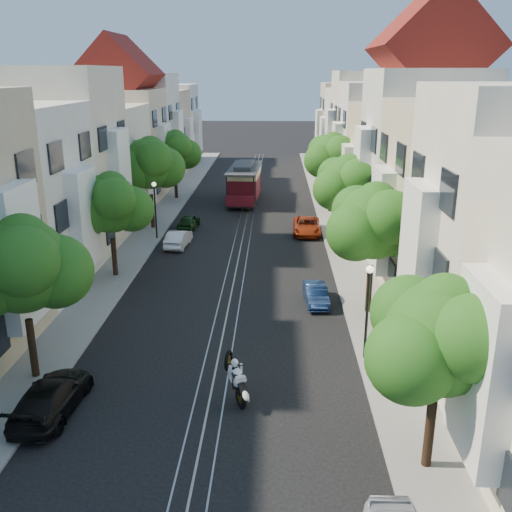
# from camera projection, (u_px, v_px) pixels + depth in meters

# --- Properties ---
(ground) EXTENTS (200.00, 200.00, 0.00)m
(ground) POSITION_uv_depth(u_px,v_px,m) (246.00, 220.00, 47.55)
(ground) COLOR black
(ground) RESTS_ON ground
(sidewalk_east) EXTENTS (2.50, 80.00, 0.12)m
(sidewalk_east) POSITION_uv_depth(u_px,v_px,m) (333.00, 220.00, 47.30)
(sidewalk_east) COLOR gray
(sidewalk_east) RESTS_ON ground
(sidewalk_west) EXTENTS (2.50, 80.00, 0.12)m
(sidewalk_west) POSITION_uv_depth(u_px,v_px,m) (160.00, 219.00, 47.77)
(sidewalk_west) COLOR gray
(sidewalk_west) RESTS_ON ground
(rail_left) EXTENTS (0.06, 80.00, 0.02)m
(rail_left) POSITION_uv_depth(u_px,v_px,m) (240.00, 220.00, 47.57)
(rail_left) COLOR gray
(rail_left) RESTS_ON ground
(rail_slot) EXTENTS (0.06, 80.00, 0.02)m
(rail_slot) POSITION_uv_depth(u_px,v_px,m) (246.00, 220.00, 47.55)
(rail_slot) COLOR gray
(rail_slot) RESTS_ON ground
(rail_right) EXTENTS (0.06, 80.00, 0.02)m
(rail_right) POSITION_uv_depth(u_px,v_px,m) (253.00, 220.00, 47.53)
(rail_right) COLOR gray
(rail_right) RESTS_ON ground
(lane_line) EXTENTS (0.08, 80.00, 0.01)m
(lane_line) POSITION_uv_depth(u_px,v_px,m) (246.00, 220.00, 47.55)
(lane_line) COLOR tan
(lane_line) RESTS_ON ground
(townhouses_east) EXTENTS (7.75, 72.00, 12.00)m
(townhouses_east) POSITION_uv_depth(u_px,v_px,m) (394.00, 159.00, 45.48)
(townhouses_east) COLOR beige
(townhouses_east) RESTS_ON ground
(townhouses_west) EXTENTS (7.75, 72.00, 11.76)m
(townhouses_west) POSITION_uv_depth(u_px,v_px,m) (100.00, 158.00, 46.29)
(townhouses_west) COLOR silver
(townhouses_west) RESTS_ON ground
(tree_e_a) EXTENTS (4.72, 3.87, 6.27)m
(tree_e_a) POSITION_uv_depth(u_px,v_px,m) (442.00, 341.00, 16.47)
(tree_e_a) COLOR black
(tree_e_a) RESTS_ON ground
(tree_e_b) EXTENTS (4.93, 4.08, 6.68)m
(tree_e_b) POSITION_uv_depth(u_px,v_px,m) (375.00, 224.00, 27.77)
(tree_e_b) COLOR black
(tree_e_b) RESTS_ON ground
(tree_e_c) EXTENTS (4.84, 3.99, 6.52)m
(tree_e_c) POSITION_uv_depth(u_px,v_px,m) (348.00, 184.00, 38.27)
(tree_e_c) COLOR black
(tree_e_c) RESTS_ON ground
(tree_e_d) EXTENTS (5.01, 4.16, 6.85)m
(tree_e_d) POSITION_uv_depth(u_px,v_px,m) (333.00, 157.00, 48.64)
(tree_e_d) COLOR black
(tree_e_d) RESTS_ON ground
(tree_w_a) EXTENTS (4.93, 4.08, 6.68)m
(tree_w_a) POSITION_uv_depth(u_px,v_px,m) (23.00, 268.00, 21.59)
(tree_w_a) COLOR black
(tree_w_a) RESTS_ON ground
(tree_w_b) EXTENTS (4.72, 3.87, 6.27)m
(tree_w_b) POSITION_uv_depth(u_px,v_px,m) (111.00, 205.00, 33.10)
(tree_w_b) COLOR black
(tree_w_b) RESTS_ON ground
(tree_w_c) EXTENTS (5.13, 4.28, 7.09)m
(tree_w_c) POSITION_uv_depth(u_px,v_px,m) (150.00, 164.00, 43.35)
(tree_w_c) COLOR black
(tree_w_c) RESTS_ON ground
(tree_w_d) EXTENTS (4.84, 3.99, 6.52)m
(tree_w_d) POSITION_uv_depth(u_px,v_px,m) (175.00, 151.00, 53.95)
(tree_w_d) COLOR black
(tree_w_d) RESTS_ON ground
(lamp_east) EXTENTS (0.32, 0.32, 4.16)m
(lamp_east) POSITION_uv_depth(u_px,v_px,m) (368.00, 298.00, 23.66)
(lamp_east) COLOR black
(lamp_east) RESTS_ON ground
(lamp_west) EXTENTS (0.32, 0.32, 4.16)m
(lamp_west) POSITION_uv_depth(u_px,v_px,m) (155.00, 202.00, 41.18)
(lamp_west) COLOR black
(lamp_west) RESTS_ON ground
(sportbike_rider) EXTENTS (1.00, 2.04, 1.75)m
(sportbike_rider) POSITION_uv_depth(u_px,v_px,m) (236.00, 377.00, 21.26)
(sportbike_rider) COLOR black
(sportbike_rider) RESTS_ON ground
(cable_car) EXTENTS (3.12, 8.77, 3.33)m
(cable_car) POSITION_uv_depth(u_px,v_px,m) (245.00, 181.00, 53.69)
(cable_car) COLOR black
(cable_car) RESTS_ON ground
(parked_car_e_mid) EXTENTS (1.33, 3.28, 1.06)m
(parked_car_e_mid) POSITION_uv_depth(u_px,v_px,m) (316.00, 294.00, 30.30)
(parked_car_e_mid) COLOR #0C1C3D
(parked_car_e_mid) RESTS_ON ground
(parked_car_e_far) EXTENTS (2.15, 4.45, 1.22)m
(parked_car_e_far) POSITION_uv_depth(u_px,v_px,m) (307.00, 226.00, 43.37)
(parked_car_e_far) COLOR #992C0D
(parked_car_e_far) RESTS_ON ground
(parked_car_w_near) EXTENTS (2.03, 4.55, 1.30)m
(parked_car_w_near) POSITION_uv_depth(u_px,v_px,m) (51.00, 397.00, 20.54)
(parked_car_w_near) COLOR black
(parked_car_w_near) RESTS_ON ground
(parked_car_w_mid) EXTENTS (1.56, 3.69, 1.19)m
(parked_car_w_mid) POSITION_uv_depth(u_px,v_px,m) (178.00, 238.00, 40.17)
(parked_car_w_mid) COLOR silver
(parked_car_w_mid) RESTS_ON ground
(parked_car_w_far) EXTENTS (1.59, 3.42, 1.13)m
(parked_car_w_far) POSITION_uv_depth(u_px,v_px,m) (189.00, 221.00, 44.93)
(parked_car_w_far) COLOR black
(parked_car_w_far) RESTS_ON ground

